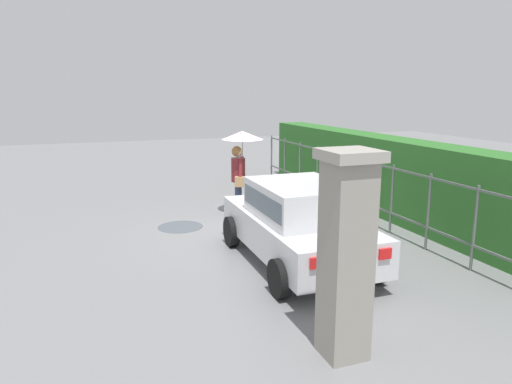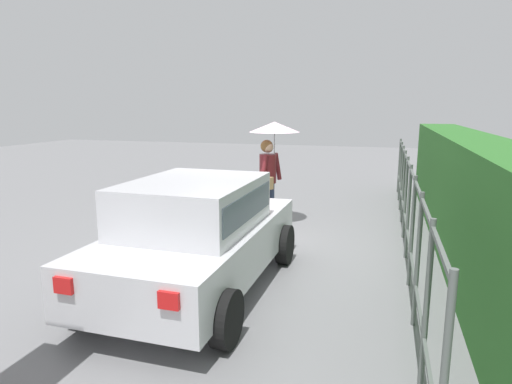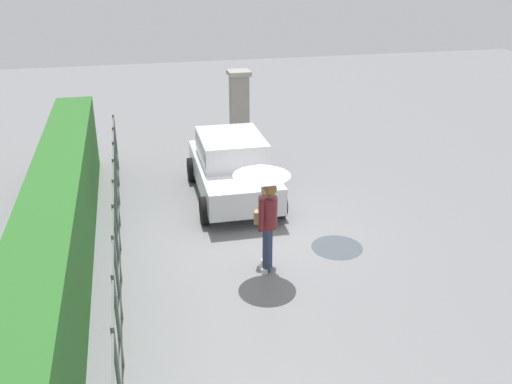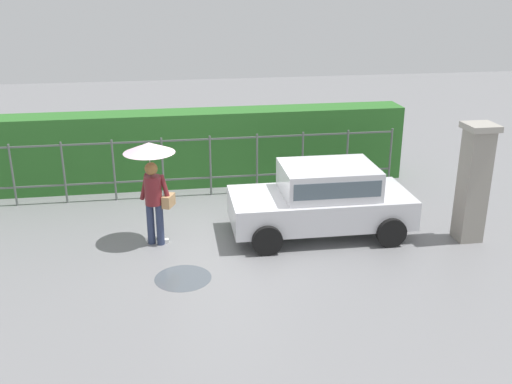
% 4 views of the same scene
% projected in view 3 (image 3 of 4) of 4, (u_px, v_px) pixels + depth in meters
% --- Properties ---
extents(ground_plane, '(40.00, 40.00, 0.00)m').
position_uv_depth(ground_plane, '(252.00, 234.00, 11.63)').
color(ground_plane, slate).
extents(car, '(3.76, 1.89, 1.48)m').
position_uv_depth(car, '(232.00, 164.00, 13.14)').
color(car, silver).
rests_on(car, ground).
extents(pedestrian, '(1.00, 1.00, 2.08)m').
position_uv_depth(pedestrian, '(264.00, 192.00, 9.74)').
color(pedestrian, '#2D3856').
rests_on(pedestrian, ground).
extents(gate_pillar, '(0.60, 0.60, 2.42)m').
position_uv_depth(gate_pillar, '(239.00, 113.00, 15.68)').
color(gate_pillar, gray).
rests_on(gate_pillar, ground).
extents(fence_section, '(10.36, 0.05, 1.50)m').
position_uv_depth(fence_section, '(116.00, 225.00, 10.19)').
color(fence_section, '#59605B').
rests_on(fence_section, ground).
extents(hedge_row, '(11.31, 0.90, 1.90)m').
position_uv_depth(hedge_row, '(61.00, 224.00, 9.94)').
color(hedge_row, '#2D6B28').
rests_on(hedge_row, ground).
extents(puddle_near, '(1.02, 1.02, 0.00)m').
position_uv_depth(puddle_near, '(337.00, 247.00, 11.12)').
color(puddle_near, '#4C545B').
rests_on(puddle_near, ground).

